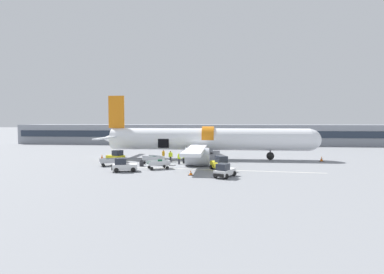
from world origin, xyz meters
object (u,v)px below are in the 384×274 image
Objects in this scene: suitcase_on_tarmac_upright at (142,164)px; baggage_tug_spare at (124,166)px; baggage_tug_lead at (224,171)px; baggage_tug_rear at (116,157)px; ground_crew_loader_a at (171,156)px; ground_crew_supervisor at (163,155)px; baggage_tug_mid at (220,164)px; airplane at (205,140)px; ground_crew_helper at (179,158)px; baggage_cart_queued at (113,162)px; baggage_cart_loading at (154,160)px; baggage_cart_empty at (159,165)px; ground_crew_loader_b at (184,157)px; ground_crew_driver at (187,157)px.

baggage_tug_spare is at bearing -102.90° from suitcase_on_tarmac_upright.
baggage_tug_lead is 1.12× the size of baggage_tug_rear.
ground_crew_supervisor is at bearing 146.86° from ground_crew_loader_a.
baggage_tug_mid reaches higher than ground_crew_loader_a.
ground_crew_helper is (-3.25, -6.35, -2.13)m from airplane.
baggage_tug_mid is at bearing 10.77° from baggage_tug_spare.
baggage_tug_spare is 0.83× the size of baggage_cart_queued.
airplane is 13.90m from baggage_tug_rear.
ground_crew_loader_a is 2.50m from ground_crew_helper.
baggage_cart_loading is at bearing 137.78° from baggage_tug_lead.
baggage_tug_mid reaches higher than suitcase_on_tarmac_upright.
baggage_tug_mid is at bearing -77.25° from airplane.
baggage_cart_queued is (-5.15, -2.03, -0.09)m from baggage_cart_loading.
baggage_tug_spare reaches higher than baggage_cart_empty.
baggage_tug_rear is 9.82m from ground_crew_helper.
ground_crew_loader_b is at bearing 64.65° from baggage_cart_empty.
baggage_cart_loading is at bearing -177.31° from ground_crew_helper.
baggage_cart_empty is 5.77m from ground_crew_loader_b.
ground_crew_helper reaches higher than suitcase_on_tarmac_upright.
airplane is 22.35× the size of ground_crew_driver.
baggage_tug_spare is 1.84× the size of ground_crew_supervisor.
baggage_tug_rear is at bearing 175.50° from ground_crew_loader_b.
ground_crew_helper is (2.75, -2.76, -0.06)m from ground_crew_supervisor.
baggage_cart_loading is at bearing -136.21° from airplane.
ground_crew_supervisor reaches higher than ground_crew_driver.
ground_crew_driver is 0.89× the size of ground_crew_supervisor.
airplane reaches higher than ground_crew_loader_b.
baggage_tug_lead is 12.09m from baggage_tug_spare.
ground_crew_loader_a is at bearing 125.20° from baggage_tug_lead.
ground_crew_helper is at bearing -51.95° from ground_crew_loader_a.
ground_crew_supervisor reaches higher than ground_crew_loader_b.
baggage_tug_spare is at bearing -55.33° from baggage_cart_queued.
baggage_tug_spare reaches higher than suitcase_on_tarmac_upright.
baggage_tug_spare is at bearing -64.38° from baggage_tug_rear.
baggage_tug_rear is 0.79× the size of baggage_cart_loading.
baggage_tug_mid is 4.35× the size of suitcase_on_tarmac_upright.
baggage_tug_rear is 1.82× the size of ground_crew_loader_b.
ground_crew_loader_b is (4.07, 1.12, 0.26)m from baggage_cart_loading.
airplane is at bearing 62.88° from ground_crew_helper.
airplane is at bearing 43.79° from baggage_cart_loading.
ground_crew_driver reaches higher than suitcase_on_tarmac_upright.
ground_crew_driver reaches higher than baggage_cart_empty.
ground_crew_driver is (0.30, 1.37, -0.03)m from ground_crew_loader_b.
airplane is 6.83m from ground_crew_loader_a.
baggage_cart_empty is at bearing -34.77° from suitcase_on_tarmac_upright.
baggage_tug_rear is 1.74× the size of ground_crew_loader_a.
baggage_tug_rear reaches higher than suitcase_on_tarmac_upright.
baggage_cart_empty is 2.24× the size of ground_crew_helper.
ground_crew_helper is (5.64, 6.62, 0.17)m from baggage_tug_spare.
baggage_tug_rear is 8.12m from ground_crew_loader_a.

